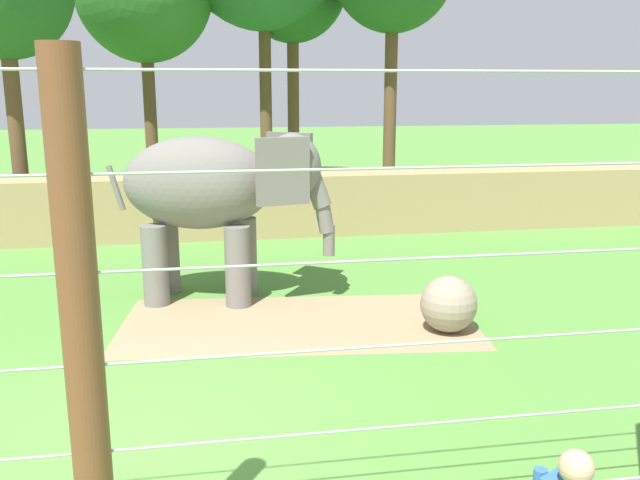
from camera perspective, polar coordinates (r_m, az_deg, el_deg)
ground_plane at (r=8.22m, az=-14.93°, el=-15.66°), size 120.00×120.00×0.00m
dirt_patch at (r=11.40m, az=-1.83°, el=-6.98°), size 6.14×3.48×0.01m
embankment_wall at (r=18.24m, az=-12.23°, el=2.85°), size 36.00×1.80×1.60m
elephant at (r=12.34m, az=-8.77°, el=4.13°), size 4.08×2.11×3.07m
enrichment_ball at (r=11.07m, az=10.80°, el=-5.33°), size 0.91×0.91×0.91m
cable_fence at (r=4.85m, az=-19.20°, el=-9.54°), size 10.09×0.26×4.13m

